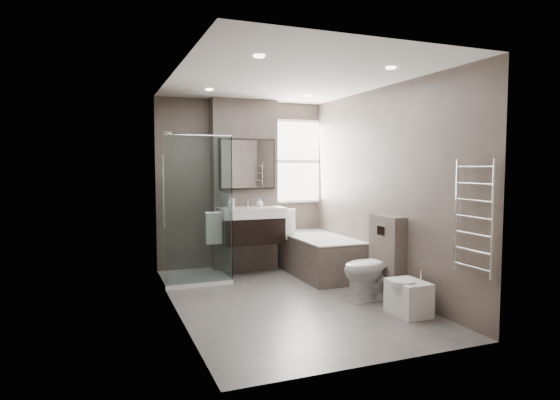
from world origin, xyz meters
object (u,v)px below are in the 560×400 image
vanity (251,225)px  bathtub (318,253)px  toilet (372,268)px  bidet (408,297)px

vanity → bathtub: 1.07m
vanity → toilet: 2.00m
bathtub → toilet: 1.38m
vanity → bathtub: (0.92, -0.33, -0.43)m
bathtub → toilet: toilet is taller
vanity → toilet: bearing=-60.4°
toilet → bidet: (0.04, -0.66, -0.19)m
toilet → bathtub: bearing=173.9°
bidet → bathtub: bearing=92.5°
vanity → toilet: size_ratio=1.24×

